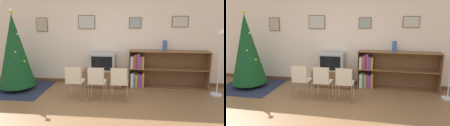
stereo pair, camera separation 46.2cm
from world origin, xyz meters
TOP-DOWN VIEW (x-y plane):
  - wall_back at (-0.00, 2.55)m, footprint 8.67×0.11m
  - area_rug at (-2.38, 1.77)m, footprint 1.59×1.57m
  - christmas_tree at (-2.38, 1.77)m, footprint 0.92×0.92m
  - tv_console at (-0.14, 2.24)m, footprint 1.05×0.48m
  - television at (-0.14, 2.24)m, footprint 0.68×0.47m
  - folding_chair_left at (-0.66, 1.21)m, footprint 0.40×0.40m
  - folding_chair_center at (-0.14, 1.21)m, footprint 0.40×0.40m
  - folding_chair_right at (0.39, 1.21)m, footprint 0.40×0.40m
  - bookshelf at (1.28, 2.32)m, footprint 2.11×0.36m
  - vase at (1.51, 2.28)m, footprint 0.11×0.11m
  - standing_lamp at (2.79, 1.86)m, footprint 0.28×0.28m

SIDE VIEW (x-z plane):
  - area_rug at x=-2.38m, z-range 0.00..0.01m
  - tv_console at x=-0.14m, z-range 0.00..0.47m
  - folding_chair_left at x=-0.66m, z-range 0.06..0.88m
  - folding_chair_center at x=-0.14m, z-range 0.06..0.88m
  - folding_chair_right at x=0.39m, z-range 0.06..0.88m
  - bookshelf at x=1.28m, z-range -0.02..1.00m
  - television at x=-0.14m, z-range 0.47..0.95m
  - christmas_tree at x=-2.38m, z-range 0.00..2.09m
  - vase at x=1.51m, z-range 1.03..1.31m
  - standing_lamp at x=2.79m, z-range 0.45..2.11m
  - wall_back at x=0.00m, z-range 0.00..2.70m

